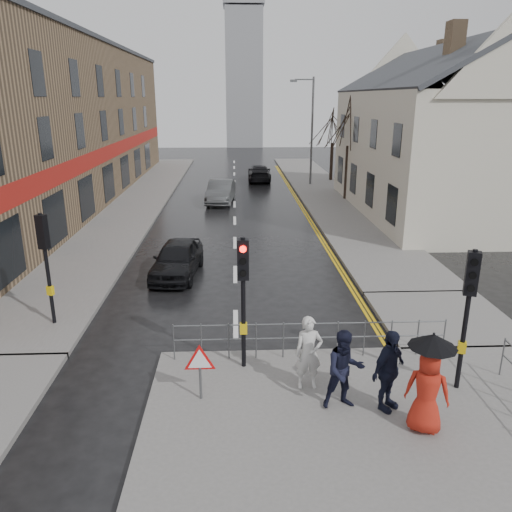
{
  "coord_description": "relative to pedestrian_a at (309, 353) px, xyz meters",
  "views": [
    {
      "loc": [
        0.03,
        -11.06,
        6.67
      ],
      "look_at": [
        0.68,
        4.12,
        1.82
      ],
      "focal_mm": 35.0,
      "sensor_mm": 36.0,
      "label": 1
    }
  ],
  "objects": [
    {
      "name": "building_left_terrace",
      "position": [
        -13.69,
        22.82,
        3.97
      ],
      "size": [
        8.0,
        42.0,
        10.0
      ],
      "primitive_type": "cube",
      "color": "#7A6146",
      "rests_on": "ground"
    },
    {
      "name": "pavement_bridge_right",
      "position": [
        4.81,
        3.82,
        -0.96
      ],
      "size": [
        4.0,
        4.2,
        0.14
      ],
      "primitive_type": "cube",
      "color": "#605E5B",
      "rests_on": "ground"
    },
    {
      "name": "traffic_signal_near_left",
      "position": [
        -1.49,
        1.02,
        1.43
      ],
      "size": [
        0.28,
        0.27,
        3.4
      ],
      "color": "black",
      "rests_on": "near_pavement"
    },
    {
      "name": "traffic_signal_near_right",
      "position": [
        3.51,
        -0.18,
        1.43
      ],
      "size": [
        0.34,
        0.33,
        3.4
      ],
      "color": "black",
      "rests_on": "near_pavement"
    },
    {
      "name": "car_parked",
      "position": [
        -3.93,
        8.29,
        -0.34
      ],
      "size": [
        2.03,
        4.18,
        1.37
      ],
      "primitive_type": "imported",
      "rotation": [
        0.0,
        0.0,
        -0.1
      ],
      "color": "black",
      "rests_on": "ground"
    },
    {
      "name": "tree_near",
      "position": [
        5.81,
        22.82,
        4.11
      ],
      "size": [
        2.4,
        2.4,
        6.58
      ],
      "color": "black",
      "rests_on": "right_pavement"
    },
    {
      "name": "ground",
      "position": [
        -1.69,
        0.82,
        -1.03
      ],
      "size": [
        120.0,
        120.0,
        0.0
      ],
      "primitive_type": "plane",
      "color": "black",
      "rests_on": "ground"
    },
    {
      "name": "warning_sign",
      "position": [
        -2.49,
        -0.39,
        0.02
      ],
      "size": [
        0.8,
        0.07,
        1.35
      ],
      "color": "#595B5E",
      "rests_on": "near_pavement"
    },
    {
      "name": "traffic_signal_far_left",
      "position": [
        -7.19,
        3.82,
        1.43
      ],
      "size": [
        0.34,
        0.33,
        3.4
      ],
      "color": "black",
      "rests_on": "left_pavement"
    },
    {
      "name": "guard_railing_front",
      "position": [
        0.26,
        1.42,
        -0.17
      ],
      "size": [
        7.14,
        0.04,
        1.0
      ],
      "color": "#595B5E",
      "rests_on": "near_pavement"
    },
    {
      "name": "right_pavement",
      "position": [
        4.81,
        25.82,
        -0.96
      ],
      "size": [
        4.0,
        40.0,
        0.14
      ],
      "primitive_type": "cube",
      "color": "#605E5B",
      "rests_on": "ground"
    },
    {
      "name": "car_mid",
      "position": [
        -2.58,
        22.44,
        -0.29
      ],
      "size": [
        1.98,
        4.59,
        1.47
      ],
      "primitive_type": "imported",
      "rotation": [
        0.0,
        0.0,
        -0.1
      ],
      "color": "#3E4042",
      "rests_on": "ground"
    },
    {
      "name": "tree_far",
      "position": [
        6.31,
        30.82,
        3.4
      ],
      "size": [
        2.4,
        2.4,
        5.64
      ],
      "color": "black",
      "rests_on": "right_pavement"
    },
    {
      "name": "pedestrian_d",
      "position": [
        1.59,
        -0.93,
        0.05
      ],
      "size": [
        1.13,
        1.05,
        1.86
      ],
      "primitive_type": "imported",
      "rotation": [
        0.0,
        0.0,
        0.7
      ],
      "color": "black",
      "rests_on": "near_pavement"
    },
    {
      "name": "street_lamp",
      "position": [
        4.13,
        28.82,
        3.68
      ],
      "size": [
        1.83,
        0.25,
        8.0
      ],
      "color": "#595B5E",
      "rests_on": "right_pavement"
    },
    {
      "name": "car_far",
      "position": [
        0.4,
        31.3,
        -0.36
      ],
      "size": [
        2.01,
        4.66,
        1.34
      ],
      "primitive_type": "imported",
      "rotation": [
        0.0,
        0.0,
        3.11
      ],
      "color": "black",
      "rests_on": "ground"
    },
    {
      "name": "near_pavement",
      "position": [
        1.31,
        -2.68,
        -0.96
      ],
      "size": [
        10.0,
        9.0,
        0.14
      ],
      "primitive_type": "cube",
      "color": "#605E5B",
      "rests_on": "ground"
    },
    {
      "name": "church_tower",
      "position": [
        -0.19,
        62.82,
        7.97
      ],
      "size": [
        5.0,
        5.0,
        18.0
      ],
      "primitive_type": "cube",
      "color": "gray",
      "rests_on": "ground"
    },
    {
      "name": "building_right_cream",
      "position": [
        10.31,
        18.82,
        3.75
      ],
      "size": [
        9.0,
        16.4,
        10.1
      ],
      "color": "beige",
      "rests_on": "ground"
    },
    {
      "name": "pedestrian_with_umbrella",
      "position": [
        2.15,
        -1.69,
        0.26
      ],
      "size": [
        1.05,
        0.96,
        2.16
      ],
      "color": "#AC2114",
      "rests_on": "near_pavement"
    },
    {
      "name": "pedestrian_b",
      "position": [
        0.66,
        -0.82,
        0.02
      ],
      "size": [
        0.95,
        0.77,
        1.82
      ],
      "primitive_type": "imported",
      "rotation": [
        0.0,
        0.0,
        0.1
      ],
      "color": "black",
      "rests_on": "near_pavement"
    },
    {
      "name": "left_pavement",
      "position": [
        -8.19,
        23.82,
        -0.96
      ],
      "size": [
        4.0,
        44.0,
        0.14
      ],
      "primitive_type": "cube",
      "color": "#605E5B",
      "rests_on": "ground"
    },
    {
      "name": "pedestrian_a",
      "position": [
        0.0,
        0.0,
        0.0
      ],
      "size": [
        0.66,
        0.45,
        1.77
      ],
      "primitive_type": "imported",
      "rotation": [
        0.0,
        0.0,
        0.04
      ],
      "color": "beige",
      "rests_on": "near_pavement"
    }
  ]
}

